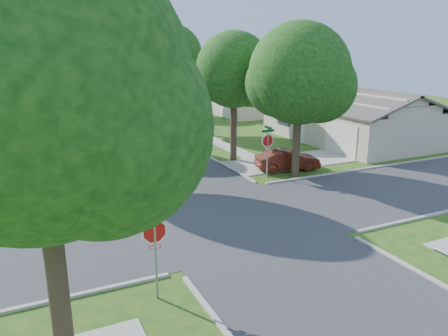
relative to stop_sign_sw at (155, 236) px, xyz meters
name	(u,v)px	position (x,y,z in m)	size (l,w,h in m)	color
ground	(229,219)	(4.70, 4.70, -2.03)	(100.00, 100.00, 0.00)	#1F5015
road_ns	(229,218)	(4.70, 4.70, -2.03)	(7.00, 100.00, 0.02)	#333335
sidewalk_ne	(171,121)	(10.80, 30.70, -2.01)	(1.20, 40.00, 0.04)	#9E9B91
sidewalk_nw	(41,130)	(-1.40, 30.70, -2.01)	(1.20, 40.00, 0.04)	#9E9B91
driveway	(290,161)	(12.60, 11.80, -2.01)	(8.80, 3.60, 0.05)	#9E9B91
stop_sign_sw	(155,236)	(0.00, 0.00, 0.00)	(1.05, 0.80, 2.98)	gray
stop_sign_ne	(268,143)	(9.40, 9.40, 0.00)	(1.05, 0.80, 2.98)	gray
tree_e_near	(235,73)	(9.45, 13.71, 3.61)	(4.97, 4.80, 8.28)	#38281C
tree_e_mid	(172,59)	(9.46, 25.71, 4.22)	(5.59, 5.40, 9.21)	#38281C
tree_e_far	(135,59)	(9.45, 38.71, 3.95)	(5.17, 5.00, 8.72)	#38281C
tree_w_near	(78,69)	(0.06, 13.71, 4.08)	(5.38, 5.20, 8.97)	#38281C
tree_w_mid	(56,57)	(0.06, 25.71, 4.46)	(5.80, 5.60, 9.56)	#38281C
tree_w_far	(46,64)	(0.05, 38.71, 3.48)	(4.76, 4.60, 8.04)	#38281C
tree_sw_corner	(40,101)	(-2.74, -2.29, 4.23)	(6.21, 6.00, 9.55)	#38281C
tree_ne_corner	(300,78)	(11.06, 8.91, 3.56)	(5.80, 5.60, 8.66)	#38281C
house_ne_near	(348,121)	(20.69, 15.70, -0.51)	(8.42, 13.60, 4.23)	#BAAA93
house_ne_far	(243,98)	(20.69, 33.70, -0.51)	(8.42, 13.60, 4.23)	#BAAA93
car_driveway	(287,160)	(11.31, 10.20, -1.40)	(1.34, 3.86, 1.27)	#551C11
car_curb_east	(117,113)	(5.90, 32.92, -1.25)	(1.85, 4.60, 1.57)	black
car_curb_west	(64,108)	(1.50, 39.81, -1.31)	(2.01, 4.94, 1.43)	black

